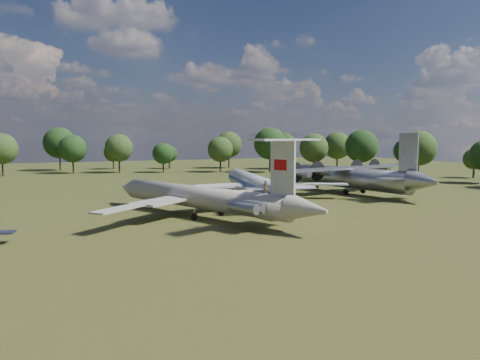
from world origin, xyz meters
name	(u,v)px	position (x,y,z in m)	size (l,w,h in m)	color
ground	(155,215)	(0.00, 0.00, 0.00)	(300.00, 300.00, 0.00)	#274015
il62_airliner	(200,201)	(5.58, -3.82, 2.19)	(34.30, 44.59, 4.37)	silver
tu104_jet	(255,188)	(19.86, 8.39, 2.30)	(34.47, 45.95, 4.60)	silver
an12_transport	(351,181)	(41.64, 9.94, 2.61)	(35.47, 39.64, 5.22)	#9C9EA3
person_on_il62	(265,187)	(10.43, -15.07, 5.20)	(0.60, 0.40, 1.65)	brown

